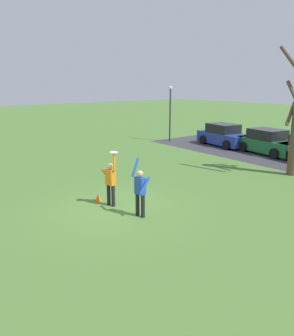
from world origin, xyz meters
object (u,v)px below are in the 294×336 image
parked_car_green (268,143)px  person_catcher (111,181)px  person_defender (140,189)px  frisbee_disc (114,152)px  field_cone_orange (98,197)px  parked_car_blue (224,136)px  lamppost_by_lot (170,108)px

parked_car_green → person_catcher: bearing=-74.5°
person_defender → frisbee_disc: frisbee_disc is taller
parked_car_green → frisbee_disc: bearing=-73.5°
frisbee_disc → field_cone_orange: (-0.94, -0.19, -1.93)m
frisbee_disc → parked_car_green: 13.32m
parked_car_blue → lamppost_by_lot: (-3.76, -1.98, 1.86)m
person_defender → parked_car_green: (-3.44, 12.85, -0.25)m
person_catcher → parked_car_blue: 14.21m
frisbee_disc → field_cone_orange: 2.16m
parked_car_green → parked_car_blue: bearing=-172.2°
person_defender → parked_car_green: person_defender is taller
lamppost_by_lot → person_catcher: bearing=-50.0°
person_defender → parked_car_green: bearing=-84.7°
person_catcher → frisbee_disc: size_ratio=7.40×
lamppost_by_lot → parked_car_blue: bearing=27.8°
person_defender → lamppost_by_lot: 15.40m
lamppost_by_lot → field_cone_orange: (8.60, -11.24, -2.43)m
parked_car_blue → person_catcher: bearing=-59.8°
frisbee_disc → parked_car_green: frisbee_disc is taller
parked_car_blue → lamppost_by_lot: bearing=-145.0°
person_catcher → parked_car_green: 13.25m
parked_car_blue → field_cone_orange: size_ratio=13.42×
frisbee_disc → field_cone_orange: bearing=-168.8°
person_catcher → lamppost_by_lot: size_ratio=0.49×
frisbee_disc → lamppost_by_lot: 14.61m
person_defender → lamppost_by_lot: bearing=-54.7°
frisbee_disc → field_cone_orange: size_ratio=0.88×
parked_car_blue → parked_car_green: size_ratio=1.00×
person_catcher → field_cone_orange: (-0.72, -0.15, -0.82)m
person_catcher → field_cone_orange: person_catcher is taller
lamppost_by_lot → person_defender: bearing=-45.0°
field_cone_orange → lamppost_by_lot: bearing=127.4°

